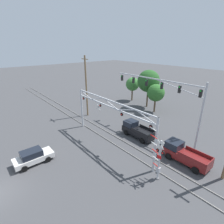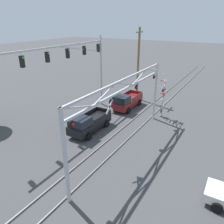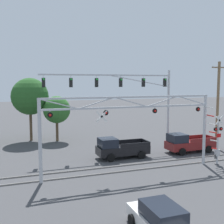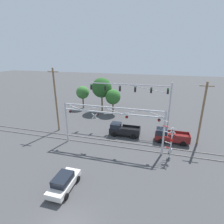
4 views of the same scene
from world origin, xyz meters
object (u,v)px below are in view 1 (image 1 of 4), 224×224
Objects in this scene: pickup_truck_lead at (137,130)px; sedan_waiting at (33,157)px; crossing_gantry at (110,114)px; pickup_truck_following at (184,154)px; utility_pole_left at (86,86)px; background_tree_far_left_verge at (149,81)px; background_tree_beyond_span at (156,93)px; crossing_signal_mast at (158,161)px; background_tree_far_right_verge at (132,84)px; traffic_signal_span at (171,95)px.

sedan_waiting is at bearing -103.46° from pickup_truck_lead.
crossing_gantry is 9.81m from sedan_waiting.
utility_pole_left reaches higher than pickup_truck_following.
background_tree_far_left_verge is at bearing 141.94° from pickup_truck_following.
utility_pole_left is at bearing -122.27° from background_tree_beyond_span.
crossing_signal_mast is 25.41m from background_tree_far_right_verge.
background_tree_far_right_verge reaches higher than crossing_signal_mast.
utility_pole_left is 12.63m from background_tree_far_left_verge.
utility_pole_left is (-18.25, -0.75, 4.48)m from pickup_truck_following.
background_tree_far_right_verge is (-7.96, 2.11, 0.02)m from background_tree_beyond_span.
pickup_truck_following is 0.93× the size of background_tree_far_right_verge.
background_tree_far_left_verge reaches higher than background_tree_far_right_verge.
pickup_truck_lead is at bearing -65.95° from background_tree_beyond_span.
crossing_gantry is 2.58× the size of background_tree_beyond_span.
background_tree_beyond_span reaches higher than background_tree_far_right_verge.
traffic_signal_span is at bearing 16.56° from utility_pole_left.
traffic_signal_span is (3.50, 7.23, 1.88)m from crossing_gantry.
background_tree_beyond_span is at bearing -24.48° from background_tree_far_left_verge.
pickup_truck_lead is 13.45m from sedan_waiting.
background_tree_far_right_verge reaches higher than pickup_truck_lead.
sedan_waiting is at bearing -104.93° from crossing_gantry.
crossing_gantry is at bearing -75.64° from background_tree_beyond_span.
traffic_signal_span reaches higher than pickup_truck_following.
pickup_truck_following is at bearing 26.04° from crossing_gantry.
crossing_signal_mast is at bearing -61.62° from traffic_signal_span.
background_tree_far_right_verge is at bearing 139.31° from crossing_signal_mast.
utility_pole_left is at bearing -163.44° from traffic_signal_span.
background_tree_beyond_span is at bearing 128.01° from crossing_signal_mast.
pickup_truck_following is at bearing -2.49° from pickup_truck_lead.
pickup_truck_lead is (-2.74, -3.04, -5.16)m from traffic_signal_span.
sedan_waiting is 26.63m from background_tree_far_right_verge.
background_tree_beyond_span reaches higher than pickup_truck_following.
pickup_truck_lead is at bearing 5.49° from utility_pole_left.
crossing_signal_mast is 1.03× the size of pickup_truck_following.
crossing_gantry is 1.85× the size of background_tree_far_left_verge.
sedan_waiting is (-10.09, -8.31, -1.26)m from crossing_signal_mast.
pickup_truck_lead is at bearing 76.54° from sedan_waiting.
utility_pole_left reaches higher than traffic_signal_span.
sedan_waiting is at bearing -80.34° from background_tree_far_left_verge.
crossing_signal_mast is at bearing -40.69° from background_tree_far_right_verge.
pickup_truck_following is 15.46m from background_tree_beyond_span.
crossing_gantry is 2.74× the size of crossing_signal_mast.
crossing_signal_mast is 8.51m from pickup_truck_lead.
background_tree_far_right_verge is at bearing 136.20° from pickup_truck_lead.
sedan_waiting is at bearing -140.52° from crossing_signal_mast.
traffic_signal_span is 3.44× the size of sedan_waiting.
utility_pole_left reaches higher than crossing_gantry.
crossing_gantry is 2.81× the size of pickup_truck_following.
traffic_signal_span reaches higher than background_tree_beyond_span.
background_tree_far_right_verge reaches higher than sedan_waiting.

